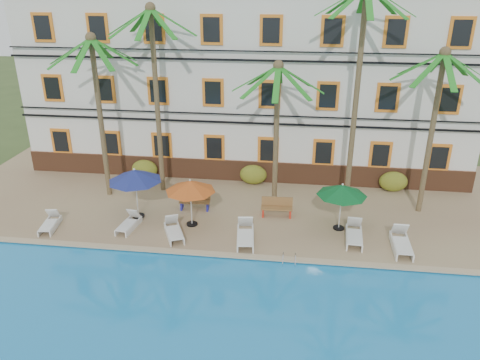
# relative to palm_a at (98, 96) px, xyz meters

# --- Properties ---
(ground) EXTENTS (100.00, 100.00, 0.00)m
(ground) POSITION_rel_palm_a_xyz_m (6.72, -4.26, -5.55)
(ground) COLOR #384C23
(ground) RESTS_ON ground
(pool_deck) EXTENTS (30.00, 12.00, 0.25)m
(pool_deck) POSITION_rel_palm_a_xyz_m (6.72, 0.74, -5.43)
(pool_deck) COLOR tan
(pool_deck) RESTS_ON ground
(pool_coping) EXTENTS (30.00, 0.35, 0.06)m
(pool_coping) POSITION_rel_palm_a_xyz_m (6.72, -5.16, -5.27)
(pool_coping) COLOR tan
(pool_coping) RESTS_ON pool_deck
(hotel_building) EXTENTS (25.40, 6.44, 10.22)m
(hotel_building) POSITION_rel_palm_a_xyz_m (6.72, 5.72, -0.18)
(hotel_building) COLOR silver
(hotel_building) RESTS_ON pool_deck
(palm_a) EXTENTS (4.35, 4.35, 8.29)m
(palm_a) POSITION_rel_palm_a_xyz_m (0.00, 0.00, 0.00)
(palm_a) COLOR brown
(palm_a) RESTS_ON pool_deck
(palm_b) EXTENTS (4.35, 4.35, 9.57)m
(palm_b) POSITION_rel_palm_a_xyz_m (2.67, 0.94, 0.72)
(palm_b) COLOR brown
(palm_b) RESTS_ON pool_deck
(palm_c) EXTENTS (4.35, 4.35, 7.12)m
(palm_c) POSITION_rel_palm_a_xyz_m (8.74, 0.45, -0.67)
(palm_c) COLOR brown
(palm_c) RESTS_ON pool_deck
(palm_d) EXTENTS (4.35, 4.35, 10.54)m
(palm_d) POSITION_rel_palm_a_xyz_m (12.41, 0.55, 1.26)
(palm_d) COLOR brown
(palm_d) RESTS_ON pool_deck
(palm_e) EXTENTS (4.35, 4.35, 7.90)m
(palm_e) POSITION_rel_palm_a_xyz_m (15.91, 0.10, -0.23)
(palm_e) COLOR brown
(palm_e) RESTS_ON pool_deck
(shrub_left) EXTENTS (1.50, 0.90, 1.10)m
(shrub_left) POSITION_rel_palm_a_xyz_m (1.22, 2.34, -4.75)
(shrub_left) COLOR #215217
(shrub_left) RESTS_ON pool_deck
(shrub_mid) EXTENTS (1.50, 0.90, 1.10)m
(shrub_mid) POSITION_rel_palm_a_xyz_m (7.45, 2.34, -4.75)
(shrub_mid) COLOR #215217
(shrub_mid) RESTS_ON pool_deck
(shrub_right) EXTENTS (1.50, 0.90, 1.10)m
(shrub_right) POSITION_rel_palm_a_xyz_m (15.01, 2.34, -4.75)
(shrub_right) COLOR #215217
(shrub_right) RESTS_ON pool_deck
(umbrella_blue) EXTENTS (2.52, 2.52, 2.52)m
(umbrella_blue) POSITION_rel_palm_a_xyz_m (2.37, -2.29, -3.16)
(umbrella_blue) COLOR black
(umbrella_blue) RESTS_ON pool_deck
(umbrella_red) EXTENTS (2.31, 2.31, 2.31)m
(umbrella_red) POSITION_rel_palm_a_xyz_m (5.10, -2.74, -3.34)
(umbrella_red) COLOR black
(umbrella_red) RESTS_ON pool_deck
(umbrella_green) EXTENTS (2.26, 2.26, 2.27)m
(umbrella_green) POSITION_rel_palm_a_xyz_m (11.87, -2.24, -3.37)
(umbrella_green) COLOR black
(umbrella_green) RESTS_ON pool_deck
(lounger_a) EXTENTS (0.84, 1.71, 0.77)m
(lounger_a) POSITION_rel_palm_a_xyz_m (-1.28, -3.88, -5.05)
(lounger_a) COLOR silver
(lounger_a) RESTS_ON pool_deck
(lounger_b) EXTENTS (0.78, 1.70, 0.77)m
(lounger_b) POSITION_rel_palm_a_xyz_m (2.31, -3.43, -5.05)
(lounger_b) COLOR silver
(lounger_b) RESTS_ON pool_deck
(lounger_c) EXTENTS (1.32, 1.90, 0.85)m
(lounger_c) POSITION_rel_palm_a_xyz_m (4.54, -3.85, -5.03)
(lounger_c) COLOR silver
(lounger_c) RESTS_ON pool_deck
(lounger_d) EXTENTS (0.95, 2.09, 0.95)m
(lounger_d) POSITION_rel_palm_a_xyz_m (7.75, -3.88, -4.99)
(lounger_d) COLOR silver
(lounger_d) RESTS_ON pool_deck
(lounger_e) EXTENTS (0.81, 1.97, 0.91)m
(lounger_e) POSITION_rel_palm_a_xyz_m (12.46, -3.21, -5.01)
(lounger_e) COLOR silver
(lounger_e) RESTS_ON pool_deck
(lounger_f) EXTENTS (0.75, 2.01, 0.95)m
(lounger_f) POSITION_rel_palm_a_xyz_m (14.37, -3.68, -5.00)
(lounger_f) COLOR silver
(lounger_f) RESTS_ON pool_deck
(bench_left) EXTENTS (1.52, 0.53, 0.93)m
(bench_left) POSITION_rel_palm_a_xyz_m (4.90, -1.10, -4.83)
(bench_left) COLOR olive
(bench_left) RESTS_ON pool_deck
(bench_right) EXTENTS (1.52, 0.54, 0.93)m
(bench_right) POSITION_rel_palm_a_xyz_m (8.96, -1.31, -4.83)
(bench_right) COLOR olive
(bench_right) RESTS_ON pool_deck
(pool_ladder) EXTENTS (0.54, 0.74, 0.74)m
(pool_ladder) POSITION_rel_palm_a_xyz_m (9.70, -5.26, -5.30)
(pool_ladder) COLOR silver
(pool_ladder) RESTS_ON ground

